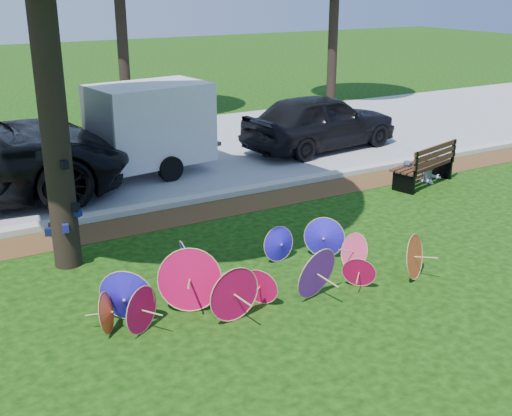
{
  "coord_description": "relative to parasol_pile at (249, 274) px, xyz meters",
  "views": [
    {
      "loc": [
        -4.49,
        -6.68,
        4.45
      ],
      "look_at": [
        0.5,
        2.0,
        0.9
      ],
      "focal_mm": 45.0,
      "sensor_mm": 36.0,
      "label": 1
    }
  ],
  "objects": [
    {
      "name": "person_right",
      "position": [
        6.57,
        2.97,
        0.25
      ],
      "size": [
        0.62,
        0.49,
        1.25
      ],
      "primitive_type": "imported",
      "rotation": [
        0.0,
        0.0,
        -0.02
      ],
      "color": "#B6B7BF",
      "rests_on": "ground"
    },
    {
      "name": "parasol_pile",
      "position": [
        0.0,
        0.0,
        0.0
      ],
      "size": [
        5.28,
        2.19,
        0.94
      ],
      "color": "#F13D6B",
      "rests_on": "ground"
    },
    {
      "name": "ground",
      "position": [
        0.3,
        -0.83,
        -0.37
      ],
      "size": [
        90.0,
        90.0,
        0.0
      ],
      "primitive_type": "plane",
      "color": "black",
      "rests_on": "ground"
    },
    {
      "name": "dark_pickup",
      "position": [
        6.09,
        6.79,
        0.41
      ],
      "size": [
        4.77,
        2.33,
        1.57
      ],
      "primitive_type": "imported",
      "rotation": [
        0.0,
        0.0,
        1.68
      ],
      "color": "black",
      "rests_on": "ground"
    },
    {
      "name": "curb",
      "position": [
        0.3,
        4.37,
        -0.31
      ],
      "size": [
        90.0,
        0.3,
        0.12
      ],
      "primitive_type": "cube",
      "color": "#B7B5AD",
      "rests_on": "ground"
    },
    {
      "name": "person_left",
      "position": [
        5.87,
        2.97,
        0.2
      ],
      "size": [
        0.46,
        0.35,
        1.15
      ],
      "primitive_type": "imported",
      "rotation": [
        0.0,
        0.0,
        0.19
      ],
      "color": "#333945",
      "rests_on": "ground"
    },
    {
      "name": "mulch_strip",
      "position": [
        0.3,
        3.67,
        -0.37
      ],
      "size": [
        90.0,
        1.0,
        0.01
      ],
      "primitive_type": "cube",
      "color": "#472D16",
      "rests_on": "ground"
    },
    {
      "name": "street",
      "position": [
        0.3,
        8.52,
        -0.37
      ],
      "size": [
        90.0,
        8.0,
        0.01
      ],
      "primitive_type": "cube",
      "color": "gray",
      "rests_on": "ground"
    },
    {
      "name": "park_bench",
      "position": [
        6.22,
        2.92,
        0.1
      ],
      "size": [
        1.95,
        1.16,
        0.96
      ],
      "primitive_type": null,
      "rotation": [
        0.0,
        0.0,
        0.27
      ],
      "color": "black",
      "rests_on": "ground"
    },
    {
      "name": "cargo_trailer",
      "position": [
        1.17,
        6.87,
        0.86
      ],
      "size": [
        2.87,
        2.03,
        2.47
      ],
      "primitive_type": "cube",
      "rotation": [
        0.0,
        0.0,
        0.13
      ],
      "color": "silver",
      "rests_on": "ground"
    }
  ]
}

